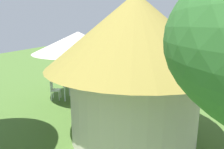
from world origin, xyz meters
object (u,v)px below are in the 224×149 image
(standing_watcher, at_px, (171,64))
(zebra_by_umbrella, at_px, (197,79))
(thatched_hut, at_px, (135,59))
(zebra_nearest_camera, at_px, (95,68))
(guest_beside_umbrella, at_px, (74,72))
(shade_umbrella, at_px, (78,42))
(patio_chair_west_end, at_px, (54,89))
(patio_chair_east_end, at_px, (105,87))
(striped_lounge_chair, at_px, (154,82))
(patio_dining_table, at_px, (80,85))

(standing_watcher, height_order, zebra_by_umbrella, standing_watcher)
(thatched_hut, bearing_deg, zebra_nearest_camera, -56.67)
(guest_beside_umbrella, relative_size, zebra_nearest_camera, 0.75)
(shade_umbrella, relative_size, guest_beside_umbrella, 2.61)
(patio_chair_west_end, xyz_separation_m, standing_watcher, (-4.89, -5.62, 0.50))
(patio_chair_east_end, relative_size, striped_lounge_chair, 0.95)
(shade_umbrella, relative_size, patio_dining_table, 2.66)
(thatched_hut, xyz_separation_m, patio_chair_east_end, (2.17, -3.30, -1.99))
(thatched_hut, height_order, striped_lounge_chair, thatched_hut)
(patio_chair_west_end, height_order, guest_beside_umbrella, guest_beside_umbrella)
(thatched_hut, xyz_separation_m, patio_chair_west_end, (4.34, -2.20, -1.99))
(shade_umbrella, xyz_separation_m, zebra_by_umbrella, (-5.24, -1.90, -1.75))
(patio_chair_east_end, xyz_separation_m, standing_watcher, (-2.73, -4.52, 0.50))
(shade_umbrella, xyz_separation_m, patio_chair_east_end, (-1.03, -0.65, -2.16))
(thatched_hut, distance_m, zebra_nearest_camera, 6.89)
(shade_umbrella, distance_m, patio_chair_east_end, 2.48)
(striped_lounge_chair, relative_size, zebra_nearest_camera, 0.45)
(shade_umbrella, bearing_deg, patio_dining_table, 180.00)
(patio_dining_table, relative_size, standing_watcher, 0.91)
(thatched_hut, bearing_deg, standing_watcher, -94.05)
(patio_chair_east_end, bearing_deg, patio_dining_table, 90.00)
(zebra_nearest_camera, bearing_deg, patio_chair_west_end, 4.89)
(guest_beside_umbrella, bearing_deg, patio_dining_table, -53.93)
(shade_umbrella, distance_m, patio_dining_table, 2.02)
(thatched_hut, relative_size, shade_umbrella, 1.27)
(patio_chair_west_end, bearing_deg, zebra_nearest_camera, 147.13)
(guest_beside_umbrella, relative_size, zebra_by_umbrella, 0.68)
(thatched_hut, bearing_deg, guest_beside_umbrella, -43.65)
(standing_watcher, bearing_deg, shade_umbrella, 82.97)
(shade_umbrella, xyz_separation_m, striped_lounge_chair, (-3.02, -3.16, -2.42))
(zebra_by_umbrella, bearing_deg, zebra_nearest_camera, 64.61)
(zebra_nearest_camera, bearing_deg, standing_watcher, 133.33)
(standing_watcher, height_order, zebra_nearest_camera, standing_watcher)
(zebra_by_umbrella, bearing_deg, patio_chair_east_end, 91.61)
(zebra_by_umbrella, bearing_deg, striped_lounge_chair, 45.27)
(patio_chair_west_end, bearing_deg, standing_watcher, 116.95)
(guest_beside_umbrella, bearing_deg, patio_chair_west_end, -93.92)
(patio_dining_table, xyz_separation_m, standing_watcher, (-3.76, -5.16, 0.36))
(striped_lounge_chair, bearing_deg, patio_chair_west_end, -177.89)
(shade_umbrella, relative_size, standing_watcher, 2.42)
(thatched_hut, bearing_deg, patio_chair_east_end, -56.65)
(guest_beside_umbrella, distance_m, standing_watcher, 6.10)
(patio_dining_table, height_order, zebra_nearest_camera, zebra_nearest_camera)
(shade_umbrella, bearing_deg, guest_beside_umbrella, -53.46)
(patio_chair_west_end, xyz_separation_m, striped_lounge_chair, (-4.15, -3.62, -0.26))
(zebra_nearest_camera, distance_m, zebra_by_umbrella, 5.81)
(striped_lounge_chair, xyz_separation_m, zebra_nearest_camera, (3.50, 0.22, 0.66))
(patio_dining_table, bearing_deg, zebra_nearest_camera, -80.79)
(guest_beside_umbrella, xyz_separation_m, standing_watcher, (-4.78, -3.79, 0.07))
(patio_chair_west_end, xyz_separation_m, guest_beside_umbrella, (-0.11, -1.83, 0.42))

